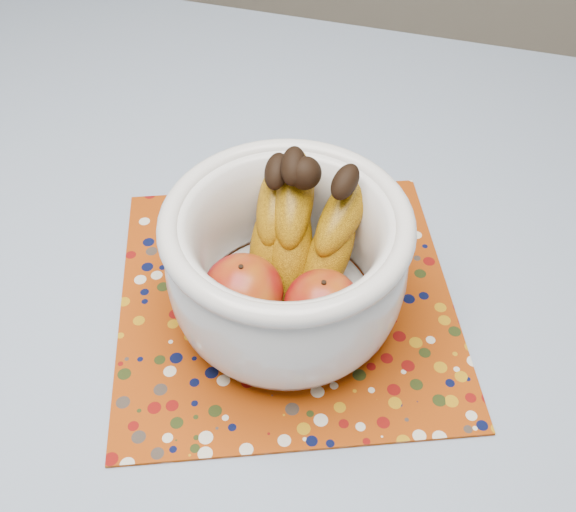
% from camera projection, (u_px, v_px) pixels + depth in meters
% --- Properties ---
extents(table, '(1.20, 1.20, 0.75)m').
position_uv_depth(table, '(222.00, 348.00, 0.83)').
color(table, brown).
rests_on(table, ground).
extents(tablecloth, '(1.32, 1.32, 0.01)m').
position_uv_depth(tablecloth, '(217.00, 307.00, 0.77)').
color(tablecloth, '#6180A2').
rests_on(tablecloth, table).
extents(placemat, '(0.48, 0.48, 0.00)m').
position_uv_depth(placemat, '(286.00, 299.00, 0.77)').
color(placemat, '#913407').
rests_on(placemat, tablecloth).
extents(fruit_bowl, '(0.25, 0.26, 0.18)m').
position_uv_depth(fruit_bowl, '(292.00, 253.00, 0.69)').
color(fruit_bowl, silver).
rests_on(fruit_bowl, placemat).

